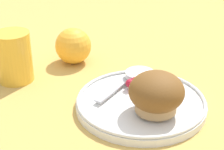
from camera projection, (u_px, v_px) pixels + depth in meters
name	position (u px, v px, depth m)	size (l,w,h in m)	color
ground_plane	(148.00, 106.00, 0.70)	(3.00, 3.00, 0.00)	tan
plate	(141.00, 103.00, 0.69)	(0.24, 0.24, 0.02)	white
muffin	(156.00, 94.00, 0.64)	(0.10, 0.10, 0.07)	tan
cream_ramekin	(140.00, 75.00, 0.75)	(0.06, 0.06, 0.02)	silver
berry_pair	(132.00, 83.00, 0.73)	(0.03, 0.02, 0.02)	#B7192D
butter_knife	(120.00, 84.00, 0.74)	(0.16, 0.06, 0.00)	#B7B7BC
orange_fruit	(73.00, 46.00, 0.86)	(0.08, 0.08, 0.08)	#F4A82D
juice_glass	(14.00, 57.00, 0.77)	(0.07, 0.07, 0.11)	gold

